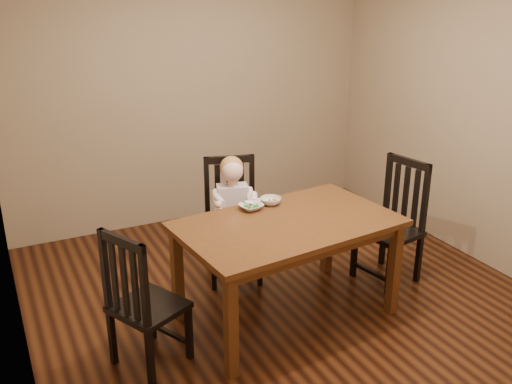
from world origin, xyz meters
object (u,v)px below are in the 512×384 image
dining_table (288,233)px  chair_left (142,303)px  bowl_peas (251,207)px  toddler (233,207)px  chair_right (393,223)px  bowl_veg (271,201)px  chair_child (232,222)px

dining_table → chair_left: size_ratio=1.68×
chair_left → bowl_peas: size_ratio=5.63×
dining_table → toddler: (-0.11, 0.75, -0.05)m
chair_right → bowl_veg: bearing=67.3°
toddler → bowl_veg: size_ratio=3.50×
chair_child → dining_table: bearing=112.9°
chair_right → bowl_peas: 1.33m
bowl_veg → toddler: bearing=112.7°
bowl_veg → bowl_peas: bearing=-170.8°
dining_table → bowl_veg: 0.39m
chair_right → toddler: (-1.25, 0.62, 0.15)m
dining_table → chair_right: chair_right is taller
dining_table → bowl_peas: 0.38m
chair_right → bowl_peas: (-1.28, 0.20, 0.32)m
dining_table → bowl_peas: bearing=113.0°
chair_child → chair_left: size_ratio=1.05×
chair_left → dining_table: bearing=69.4°
chair_left → chair_right: 2.31m
chair_left → toddler: size_ratio=1.71×
chair_child → toddler: 0.16m
chair_left → bowl_peas: chair_left is taller
dining_table → bowl_veg: (0.05, 0.37, 0.12)m
chair_left → bowl_peas: 1.17m
chair_left → bowl_veg: chair_left is taller
chair_left → bowl_veg: 1.35m
toddler → bowl_peas: size_ratio=3.29×
toddler → bowl_veg: (0.16, -0.39, 0.17)m
chair_child → chair_right: chair_right is taller
chair_left → bowl_veg: bearing=85.4°
bowl_peas → toddler: bearing=86.1°
chair_right → chair_child: bearing=50.8°
chair_left → toddler: chair_left is taller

